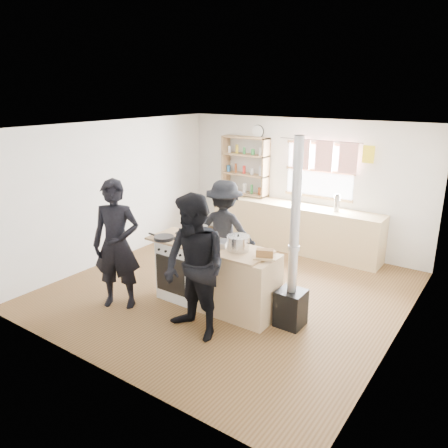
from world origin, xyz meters
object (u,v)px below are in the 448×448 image
(cooking_island, at_px, (216,276))
(roast_tray, at_px, (216,243))
(skillet_greens, at_px, (164,238))
(person_far, at_px, (224,231))
(person_near_right, at_px, (195,268))
(stockpot_counter, at_px, (238,243))
(bread_board, at_px, (265,254))
(person_near_left, at_px, (117,245))
(thermos, at_px, (337,203))
(flue_heater, at_px, (292,280))
(stockpot_stove, at_px, (201,231))

(cooking_island, relative_size, roast_tray, 5.08)
(cooking_island, bearing_deg, skillet_greens, -164.30)
(cooking_island, distance_m, skillet_greens, 0.94)
(roast_tray, relative_size, person_far, 0.24)
(cooking_island, distance_m, person_near_right, 0.92)
(stockpot_counter, xyz_separation_m, person_far, (-0.82, 0.85, -0.21))
(person_far, bearing_deg, bread_board, 130.68)
(person_near_left, distance_m, person_far, 1.78)
(thermos, relative_size, person_near_left, 0.16)
(cooking_island, relative_size, person_far, 1.19)
(skillet_greens, bearing_deg, person_near_left, -126.60)
(flue_heater, distance_m, person_far, 1.76)
(thermos, height_order, bread_board, thermos)
(stockpot_counter, bearing_deg, roast_tray, -178.09)
(thermos, height_order, flue_heater, flue_heater)
(roast_tray, bearing_deg, cooking_island, -47.37)
(bread_board, relative_size, person_far, 0.20)
(stockpot_counter, relative_size, person_near_right, 0.17)
(skillet_greens, bearing_deg, bread_board, 7.35)
(roast_tray, relative_size, bread_board, 1.15)
(skillet_greens, xyz_separation_m, person_far, (0.31, 1.09, -0.13))
(roast_tray, bearing_deg, thermos, 75.95)
(person_near_left, xyz_separation_m, person_far, (0.71, 1.63, -0.10))
(person_near_right, height_order, person_far, person_near_right)
(thermos, distance_m, person_far, 2.23)
(thermos, bearing_deg, roast_tray, -104.05)
(stockpot_stove, height_order, person_far, person_far)
(stockpot_stove, bearing_deg, bread_board, -10.98)
(stockpot_stove, relative_size, flue_heater, 0.08)
(person_near_right, bearing_deg, stockpot_counter, 92.56)
(thermos, distance_m, person_near_left, 3.99)
(person_far, bearing_deg, person_near_left, 52.66)
(roast_tray, height_order, bread_board, bread_board)
(person_near_right, bearing_deg, flue_heater, 56.50)
(bread_board, xyz_separation_m, flue_heater, (0.33, 0.15, -0.33))
(stockpot_counter, bearing_deg, person_near_right, -98.71)
(roast_tray, height_order, stockpot_counter, stockpot_counter)
(person_near_right, xyz_separation_m, person_far, (-0.69, 1.64, -0.10))
(cooking_island, relative_size, skillet_greens, 6.31)
(thermos, bearing_deg, person_near_left, -117.75)
(stockpot_counter, bearing_deg, person_near_left, -152.96)
(roast_tray, xyz_separation_m, bread_board, (0.80, -0.03, 0.01))
(roast_tray, relative_size, person_near_left, 0.21)
(stockpot_stove, xyz_separation_m, person_near_left, (-0.74, -0.98, -0.08))
(stockpot_stove, height_order, bread_board, stockpot_stove)
(roast_tray, xyz_separation_m, stockpot_stove, (-0.42, 0.21, 0.04))
(person_far, bearing_deg, thermos, -134.98)
(roast_tray, distance_m, stockpot_stove, 0.47)
(roast_tray, height_order, flue_heater, flue_heater)
(cooking_island, bearing_deg, thermos, 76.19)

